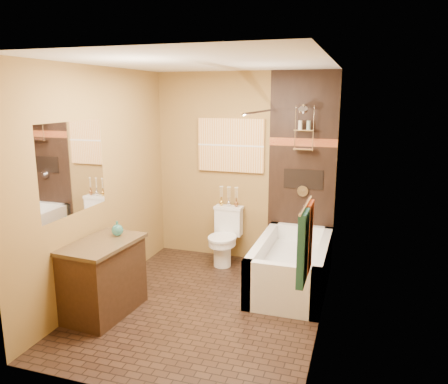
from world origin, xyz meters
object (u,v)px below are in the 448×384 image
at_px(sunset_painting, 231,145).
at_px(bathtub, 292,269).
at_px(toilet, 225,236).
at_px(vanity, 103,278).

bearing_deg(sunset_painting, bathtub, -36.89).
relative_size(sunset_painting, bathtub, 0.60).
distance_m(sunset_painting, bathtub, 1.80).
bearing_deg(toilet, bathtub, -24.80).
bearing_deg(bathtub, toilet, 153.89).
height_order(bathtub, toilet, toilet).
xyz_separation_m(sunset_painting, toilet, (-0.00, -0.25, -1.18)).
bearing_deg(bathtub, sunset_painting, 143.11).
distance_m(sunset_painting, toilet, 1.20).
height_order(bathtub, vanity, vanity).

